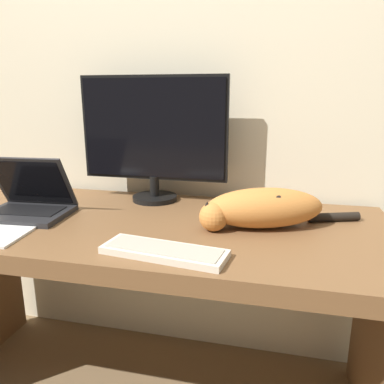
# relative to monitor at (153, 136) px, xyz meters

# --- Properties ---
(wall_back) EXTENTS (6.40, 0.06, 2.60)m
(wall_back) POSITION_rel_monitor_xyz_m (0.04, 0.16, 0.25)
(wall_back) COLOR beige
(wall_back) RESTS_ON ground_plane
(desk) EXTENTS (1.76, 0.75, 0.77)m
(desk) POSITION_rel_monitor_xyz_m (0.04, -0.27, -0.43)
(desk) COLOR brown
(desk) RESTS_ON ground_plane
(monitor) EXTENTS (0.62, 0.19, 0.52)m
(monitor) POSITION_rel_monitor_xyz_m (0.00, 0.00, 0.00)
(monitor) COLOR black
(monitor) RESTS_ON desk
(laptop) EXTENTS (0.32, 0.25, 0.22)m
(laptop) POSITION_rel_monitor_xyz_m (-0.40, -0.31, -0.23)
(laptop) COLOR #232326
(laptop) RESTS_ON desk
(external_keyboard) EXTENTS (0.37, 0.17, 0.02)m
(external_keyboard) POSITION_rel_monitor_xyz_m (0.21, -0.54, -0.27)
(external_keyboard) COLOR beige
(external_keyboard) RESTS_ON desk
(cat) EXTENTS (0.55, 0.30, 0.14)m
(cat) POSITION_rel_monitor_xyz_m (0.47, -0.24, -0.21)
(cat) COLOR #C67A38
(cat) RESTS_ON desk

